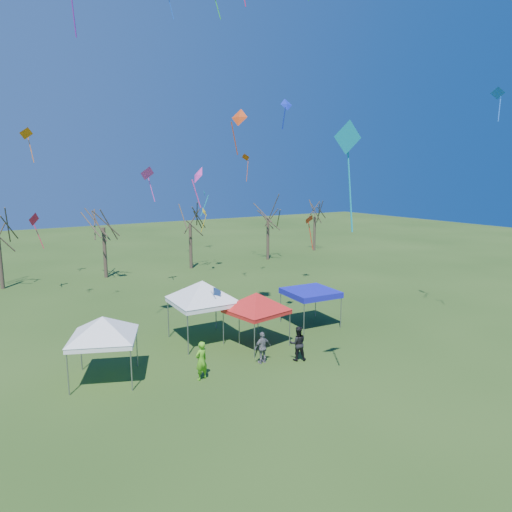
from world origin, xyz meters
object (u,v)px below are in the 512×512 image
(tree_4, at_px, (268,205))
(tree_5, at_px, (315,205))
(tent_red, at_px, (256,296))
(tent_blue, at_px, (311,293))
(person_dark, at_px, (298,343))
(tree_3, at_px, (190,208))
(person_green, at_px, (201,361))
(tree_2, at_px, (102,209))
(person_grey, at_px, (263,348))
(tent_white_mid, at_px, (202,285))
(tent_white_west, at_px, (102,321))

(tree_4, relative_size, tree_5, 1.06)
(tent_red, distance_m, tent_blue, 4.86)
(person_dark, bearing_deg, tree_4, -94.87)
(tree_3, bearing_deg, person_green, -113.13)
(tree_3, distance_m, tree_5, 17.81)
(tree_2, distance_m, tent_red, 22.26)
(tree_4, height_order, tent_blue, tree_4)
(person_grey, bearing_deg, tree_5, -134.85)
(tent_blue, bearing_deg, tree_5, 50.14)
(tent_red, xyz_separation_m, person_dark, (0.67, -2.90, -1.91))
(tent_white_mid, distance_m, person_grey, 5.21)
(tent_red, height_order, person_dark, tent_red)
(tent_white_west, relative_size, tent_blue, 1.18)
(person_green, bearing_deg, person_grey, 164.25)
(tree_4, distance_m, tent_red, 26.39)
(tree_2, relative_size, person_dark, 4.57)
(person_grey, distance_m, person_dark, 1.84)
(tent_white_west, bearing_deg, tree_5, 36.61)
(person_dark, bearing_deg, person_grey, 4.91)
(tree_4, height_order, tree_5, tree_4)
(tent_red, height_order, tent_blue, tent_red)
(tree_3, distance_m, person_green, 26.38)
(tent_white_west, bearing_deg, person_grey, -17.45)
(person_grey, xyz_separation_m, person_green, (-3.40, -0.05, 0.10))
(tree_4, distance_m, person_grey, 29.11)
(tent_blue, distance_m, person_green, 9.82)
(tree_4, relative_size, tent_red, 2.03)
(tree_2, bearing_deg, tent_white_mid, -88.59)
(tent_blue, distance_m, person_dark, 5.79)
(tree_2, bearing_deg, person_green, -94.18)
(tree_3, xyz_separation_m, tent_blue, (-1.03, -20.40, -3.98))
(tree_5, bearing_deg, tree_3, -173.48)
(tree_2, height_order, tent_white_mid, tree_2)
(person_grey, bearing_deg, tent_white_west, -18.79)
(tree_2, relative_size, person_grey, 5.02)
(tent_white_mid, relative_size, person_grey, 2.83)
(tent_white_mid, xyz_separation_m, tent_red, (2.21, -2.19, -0.47))
(tree_5, distance_m, tent_red, 33.30)
(tent_white_west, relative_size, tent_red, 0.95)
(tree_2, distance_m, tent_blue, 22.40)
(tree_3, relative_size, person_dark, 4.42)
(person_green, bearing_deg, person_dark, 156.70)
(tree_3, bearing_deg, tent_red, -104.88)
(tent_white_west, distance_m, person_green, 4.83)
(tree_4, xyz_separation_m, person_green, (-19.48, -23.74, -5.14))
(tree_2, relative_size, person_green, 4.48)
(tree_5, height_order, person_grey, tree_5)
(tent_white_mid, relative_size, tent_red, 1.19)
(tree_5, xyz_separation_m, tent_blue, (-18.72, -22.42, -3.63))
(tree_5, height_order, person_dark, tree_5)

